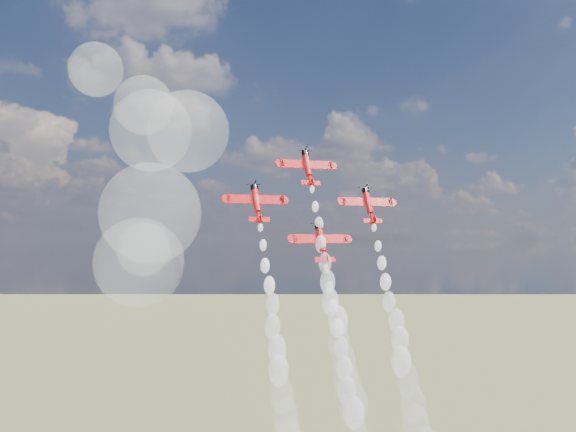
# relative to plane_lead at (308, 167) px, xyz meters

# --- Properties ---
(plane_lead) EXTENTS (12.59, 6.18, 8.41)m
(plane_lead) POSITION_rel_plane_lead_xyz_m (0.00, 0.00, 0.00)
(plane_lead) COLOR #B8080A
(plane_lead) RESTS_ON ground
(plane_left) EXTENTS (12.59, 6.18, 8.41)m
(plane_left) POSITION_rel_plane_lead_xyz_m (-13.03, -3.88, -8.25)
(plane_left) COLOR #B8080A
(plane_left) RESTS_ON ground
(plane_right) EXTENTS (12.59, 6.18, 8.41)m
(plane_right) POSITION_rel_plane_lead_xyz_m (13.03, -3.88, -8.25)
(plane_right) COLOR #B8080A
(plane_right) RESTS_ON ground
(plane_slot) EXTENTS (12.59, 6.18, 8.41)m
(plane_slot) POSITION_rel_plane_lead_xyz_m (0.00, -7.76, -16.50)
(plane_slot) COLOR #B8080A
(plane_slot) RESTS_ON ground
(smoke_trail_lead) EXTENTS (5.60, 22.51, 45.03)m
(smoke_trail_lead) POSITION_rel_plane_lead_xyz_m (-0.02, -17.99, -38.27)
(smoke_trail_lead) COLOR white
(smoke_trail_lead) RESTS_ON plane_lead
(smoke_trail_left) EXTENTS (5.27, 22.83, 45.31)m
(smoke_trail_left) POSITION_rel_plane_lead_xyz_m (-13.26, -22.03, -46.77)
(smoke_trail_left) COLOR white
(smoke_trail_left) RESTS_ON plane_left
(smoke_trail_right) EXTENTS (5.99, 22.35, 45.47)m
(smoke_trail_right) POSITION_rel_plane_lead_xyz_m (13.03, -21.72, -46.59)
(smoke_trail_right) COLOR white
(smoke_trail_right) RESTS_ON plane_right
(drifted_smoke_cloud) EXTENTS (71.28, 38.56, 52.07)m
(drifted_smoke_cloud) POSITION_rel_plane_lead_xyz_m (-47.20, -1.06, -1.78)
(drifted_smoke_cloud) COLOR white
(drifted_smoke_cloud) RESTS_ON ground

